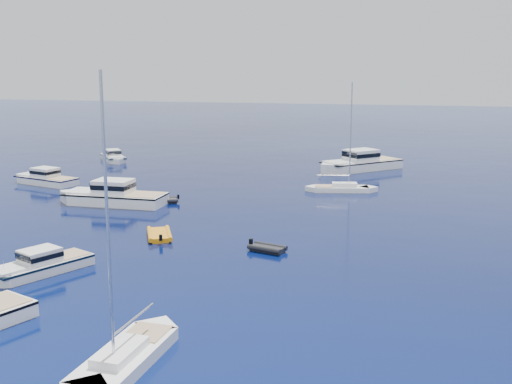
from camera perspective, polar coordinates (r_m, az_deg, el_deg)
ground at (r=32.96m, az=-11.74°, el=-12.49°), size 400.00×400.00×0.00m
motor_cruiser_left at (r=43.45m, az=-19.06°, el=-6.98°), size 5.53×8.13×2.06m
motor_cruiser_centre at (r=63.03m, az=-12.90°, el=-1.06°), size 11.75×3.63×3.08m
motor_cruiser_far_l at (r=75.97m, az=-18.57°, el=0.71°), size 9.57×5.27×2.40m
motor_cruiser_distant at (r=82.81m, az=9.31°, el=1.99°), size 11.90×12.01×3.40m
motor_cruiser_horizon at (r=91.86m, az=-12.76°, el=2.76°), size 6.87×7.68×2.08m
sailboat_fore at (r=29.91m, az=-11.78°, el=-15.06°), size 2.80×9.31×13.54m
sailboat_centre at (r=68.26m, az=7.73°, el=0.06°), size 8.43×3.69×12.02m
tender_yellow at (r=50.14m, az=-8.74°, el=-4.06°), size 3.75×4.62×0.95m
tender_grey_near at (r=45.88m, az=1.03°, el=-5.38°), size 3.14×2.35×0.95m
tender_grey_far at (r=62.69m, az=-8.78°, el=-0.97°), size 4.36×3.61×0.95m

